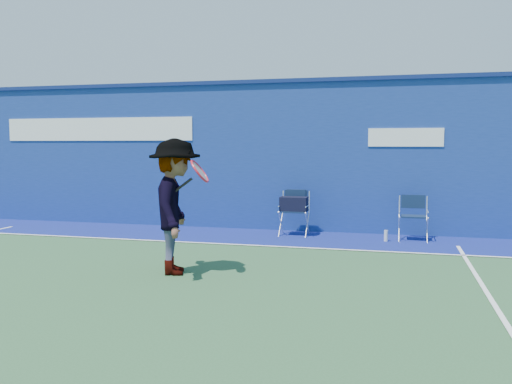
% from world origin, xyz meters
% --- Properties ---
extents(ground, '(80.00, 80.00, 0.00)m').
position_xyz_m(ground, '(0.00, 0.00, 0.00)').
color(ground, '#2C5330').
rests_on(ground, ground).
extents(stadium_wall, '(24.00, 0.50, 3.08)m').
position_xyz_m(stadium_wall, '(-0.00, 5.20, 1.55)').
color(stadium_wall, navy).
rests_on(stadium_wall, ground).
extents(out_of_bounds_strip, '(24.00, 1.80, 0.01)m').
position_xyz_m(out_of_bounds_strip, '(0.00, 4.10, 0.00)').
color(out_of_bounds_strip, navy).
rests_on(out_of_bounds_strip, ground).
extents(court_lines, '(24.00, 12.00, 0.01)m').
position_xyz_m(court_lines, '(0.00, 0.60, 0.01)').
color(court_lines, white).
rests_on(court_lines, out_of_bounds_strip).
extents(directors_chair_left, '(0.52, 0.48, 0.88)m').
position_xyz_m(directors_chair_left, '(1.54, 4.46, 0.37)').
color(directors_chair_left, silver).
rests_on(directors_chair_left, ground).
extents(directors_chair_right, '(0.49, 0.44, 0.83)m').
position_xyz_m(directors_chair_right, '(3.76, 4.45, 0.26)').
color(directors_chair_right, silver).
rests_on(directors_chair_right, ground).
extents(water_bottle, '(0.07, 0.07, 0.21)m').
position_xyz_m(water_bottle, '(3.28, 4.20, 0.11)').
color(water_bottle, silver).
rests_on(water_bottle, ground).
extents(tennis_player, '(1.06, 1.35, 1.84)m').
position_xyz_m(tennis_player, '(0.53, 1.00, 0.92)').
color(tennis_player, '#EA4738').
rests_on(tennis_player, ground).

